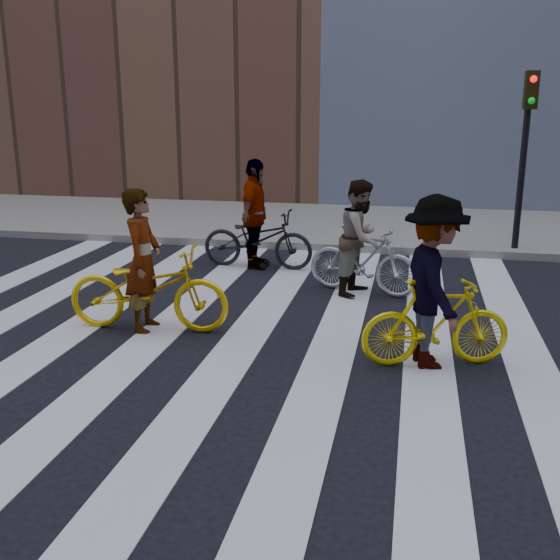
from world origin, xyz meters
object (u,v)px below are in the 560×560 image
(traffic_signal, at_px, (526,132))
(bike_dark_rear, at_px, (258,239))
(bike_yellow_right, at_px, (436,323))
(rider_mid, at_px, (361,238))
(rider_left, at_px, (143,261))
(rider_right, at_px, (434,283))
(bike_yellow_left, at_px, (148,289))
(bike_silver_mid, at_px, (363,260))
(rider_rear, at_px, (255,214))

(traffic_signal, height_order, bike_dark_rear, traffic_signal)
(bike_yellow_right, bearing_deg, rider_mid, 6.37)
(rider_left, bearing_deg, rider_right, -101.15)
(bike_yellow_right, bearing_deg, traffic_signal, -31.10)
(bike_yellow_left, height_order, bike_silver_mid, bike_yellow_left)
(bike_dark_rear, xyz_separation_m, rider_left, (-0.65, -3.39, 0.39))
(bike_silver_mid, bearing_deg, rider_rear, 75.15)
(bike_yellow_left, relative_size, bike_silver_mid, 1.19)
(bike_dark_rear, distance_m, rider_right, 4.83)
(bike_yellow_left, xyz_separation_m, rider_right, (3.47, -0.47, 0.40))
(bike_dark_rear, xyz_separation_m, rider_rear, (-0.05, 0.00, 0.43))
(rider_left, xyz_separation_m, rider_rear, (0.60, 3.39, 0.04))
(rider_left, bearing_deg, bike_dark_rear, -14.39)
(bike_yellow_right, bearing_deg, rider_rear, 22.25)
(bike_yellow_left, height_order, rider_rear, rider_rear)
(bike_silver_mid, bearing_deg, bike_dark_rear, 74.49)
(bike_yellow_left, relative_size, rider_rear, 1.09)
(bike_silver_mid, distance_m, rider_left, 3.39)
(traffic_signal, xyz_separation_m, rider_mid, (-2.65, -3.01, -1.42))
(bike_silver_mid, xyz_separation_m, bike_yellow_right, (1.00, -2.65, -0.03))
(bike_dark_rear, bearing_deg, bike_yellow_right, -140.35)
(bike_silver_mid, bearing_deg, rider_mid, 106.91)
(bike_dark_rear, height_order, rider_left, rider_left)
(traffic_signal, distance_m, bike_silver_mid, 4.35)
(traffic_signal, distance_m, rider_rear, 5.09)
(bike_silver_mid, distance_m, bike_dark_rear, 2.27)
(bike_dark_rear, bearing_deg, rider_right, -140.83)
(bike_yellow_right, height_order, rider_rear, rider_rear)
(traffic_signal, relative_size, rider_right, 1.76)
(bike_dark_rear, relative_size, rider_rear, 1.03)
(traffic_signal, distance_m, bike_yellow_left, 7.49)
(bike_yellow_right, bearing_deg, bike_dark_rear, 21.78)
(bike_silver_mid, height_order, rider_rear, rider_rear)
(traffic_signal, bearing_deg, bike_yellow_right, -105.80)
(bike_silver_mid, xyz_separation_m, bike_dark_rear, (-1.92, 1.22, -0.01))
(bike_yellow_left, bearing_deg, traffic_signal, -48.18)
(bike_silver_mid, relative_size, rider_right, 0.92)
(bike_silver_mid, distance_m, rider_right, 2.84)
(rider_mid, bearing_deg, bike_yellow_left, 148.19)
(bike_yellow_left, relative_size, bike_yellow_right, 1.26)
(bike_dark_rear, relative_size, rider_left, 1.08)
(bike_silver_mid, distance_m, rider_mid, 0.34)
(bike_yellow_left, relative_size, rider_mid, 1.20)
(rider_rear, bearing_deg, bike_yellow_left, 173.30)
(bike_yellow_left, distance_m, rider_mid, 3.31)
(bike_silver_mid, relative_size, rider_rear, 0.92)
(bike_yellow_right, relative_size, rider_left, 0.91)
(traffic_signal, xyz_separation_m, bike_dark_rear, (-4.52, -1.79, -1.77))
(traffic_signal, height_order, rider_rear, traffic_signal)
(bike_silver_mid, bearing_deg, rider_right, -143.32)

